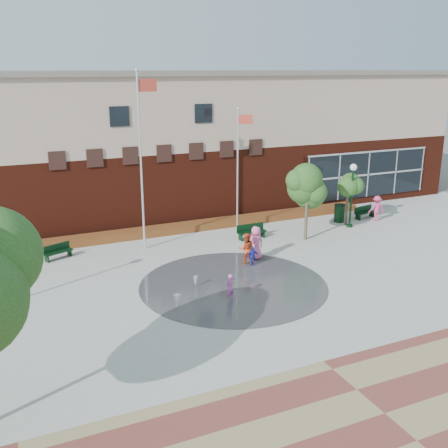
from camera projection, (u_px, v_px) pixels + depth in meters
name	position (u px, v px, depth m)	size (l,w,h in m)	color
ground	(265.00, 313.00, 20.85)	(120.00, 120.00, 0.00)	#666056
plaza_concrete	(224.00, 277.00, 24.34)	(46.00, 18.00, 0.01)	#A8A8A0
paver_band	(385.00, 414.00, 14.74)	(46.00, 6.00, 0.01)	brown
splash_pad	(233.00, 285.00, 23.47)	(8.40, 8.40, 0.01)	#383A3D
library_building	(141.00, 142.00, 34.79)	(44.40, 10.40, 9.20)	#4E180C
flower_bed	(171.00, 233.00, 30.98)	(26.00, 1.20, 0.40)	#A71112
flagpole_left	(141.00, 152.00, 26.77)	(1.10, 0.18, 9.35)	silver
flagpole_right	(238.00, 165.00, 29.71)	(0.83, 0.42, 7.28)	silver
lamp_left	(13.00, 251.00, 21.40)	(0.37, 0.37, 3.49)	black
lamp_right	(352.00, 188.00, 31.37)	(0.41, 0.41, 3.92)	black
bench_left	(58.00, 254.00, 26.62)	(1.58, 0.97, 0.77)	black
bench_mid	(252.00, 234.00, 29.75)	(1.71, 0.49, 0.86)	black
bench_right	(365.00, 215.00, 33.84)	(1.64, 0.72, 0.80)	black
trash_can	(339.00, 213.00, 32.96)	(0.69, 0.69, 1.14)	black
tree_mid	(308.00, 187.00, 28.83)	(2.47, 2.47, 4.17)	#413729
tree_small_right	(348.00, 187.00, 31.84)	(1.93, 1.93, 3.30)	#413729
water_jet_a	(177.00, 310.00, 21.12)	(0.31, 0.31, 0.60)	white
water_jet_b	(196.00, 287.00, 23.28)	(0.21, 0.21, 0.48)	white
child_splash	(230.00, 287.00, 21.89)	(0.41, 0.27, 1.13)	#D051AC
adult_red	(246.00, 249.00, 25.78)	(0.79, 0.61, 1.62)	#CB421D
adult_pink	(256.00, 243.00, 26.42)	(0.86, 0.56, 1.75)	pink
child_blue	(253.00, 256.00, 25.60)	(0.60, 0.25, 1.02)	#1E2CA0
person_bench	(376.00, 208.00, 33.12)	(1.06, 0.61, 1.64)	#D13B7C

